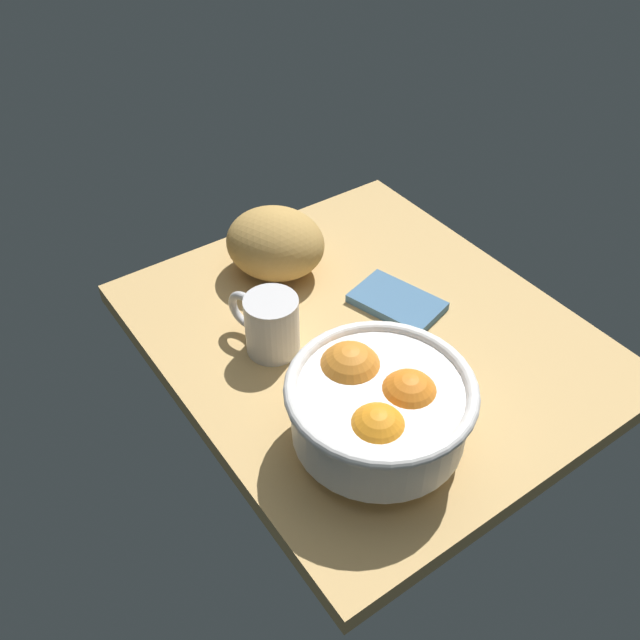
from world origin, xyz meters
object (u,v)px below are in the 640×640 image
Objects in this scene: bread_loaf at (275,243)px; mug at (270,324)px; fruit_bowl at (378,405)px; napkin_folded at (397,302)px.

mug is (14.29, -9.98, -1.07)cm from bread_loaf.
fruit_bowl is 27.33cm from napkin_folded.
bread_loaf is 1.17× the size of napkin_folded.
napkin_folded is (17.61, 10.28, -4.78)cm from bread_loaf.
bread_loaf is 20.94cm from napkin_folded.
bread_loaf is 17.46cm from mug.
fruit_bowl is at bearing -13.42° from bread_loaf.
mug is at bearing -99.30° from napkin_folded.
napkin_folded is at bearing 134.55° from fruit_bowl.
bread_loaf reaches higher than mug.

